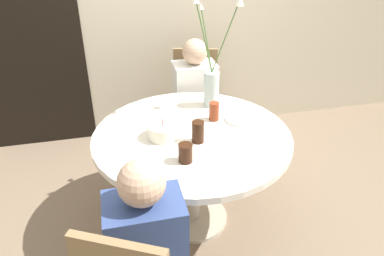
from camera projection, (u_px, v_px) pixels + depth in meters
ground_plane at (192, 218)px, 2.67m from camera, size 16.00×16.00×0.00m
doorway_panel at (25, 35)px, 3.06m from camera, size 0.90×0.01×2.05m
dining_table at (192, 149)px, 2.38m from camera, size 1.23×1.23×0.70m
chair_near_front at (195, 96)px, 3.28m from camera, size 0.49×0.49×0.89m
birthday_cake at (163, 131)px, 2.26m from camera, size 0.18×0.18×0.13m
flower_vase at (212, 78)px, 2.55m from camera, size 0.34×0.20×0.78m
side_plate at (240, 119)px, 2.47m from camera, size 0.21×0.21×0.01m
drink_glass_0 at (198, 132)px, 2.20m from camera, size 0.07×0.07×0.13m
drink_glass_1 at (185, 153)px, 2.03m from camera, size 0.08×0.08×0.11m
drink_glass_2 at (214, 111)px, 2.44m from camera, size 0.06×0.06×0.12m
person_guest at (195, 104)px, 3.14m from camera, size 0.34×0.24×1.05m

